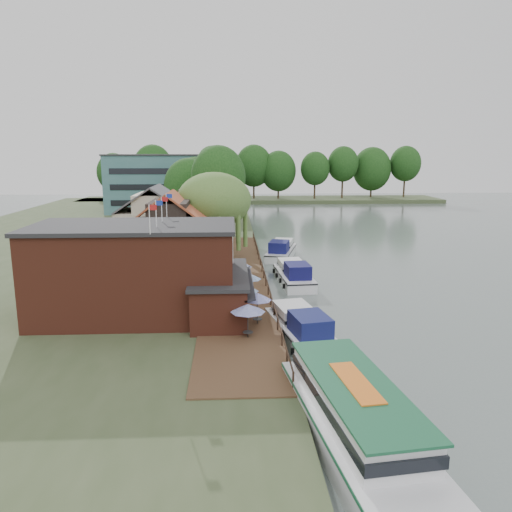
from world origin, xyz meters
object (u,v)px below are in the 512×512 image
object	(u,v)px
swan	(360,398)
umbrella_1	(257,308)
cottage_a	(171,232)
cottage_b	(156,220)
pub	(161,270)
hotel_block	(168,183)
cruiser_2	(281,248)
cruiser_0	(300,323)
umbrella_5	(241,274)
umbrella_3	(249,286)
willow	(214,217)
umbrella_4	(238,282)
umbrella_2	(246,299)
cottage_c	(193,212)
umbrella_0	(248,321)
tour_boat	(360,421)
cruiser_1	(294,272)

from	to	relation	value
swan	umbrella_1	bearing A→B (deg)	117.04
cottage_a	cottage_b	bearing A→B (deg)	106.70
pub	hotel_block	distance (m)	71.49
cottage_a	cruiser_2	bearing A→B (deg)	41.11
cruiser_0	cruiser_2	world-z (taller)	cruiser_0
hotel_block	umbrella_5	size ratio (longest dim) A/B	10.69
pub	cruiser_0	distance (m)	11.45
hotel_block	umbrella_3	size ratio (longest dim) A/B	10.69
pub	umbrella_5	distance (m)	10.71
cottage_a	cruiser_0	size ratio (longest dim) A/B	0.82
willow	umbrella_4	size ratio (longest dim) A/B	4.39
umbrella_2	cruiser_2	size ratio (longest dim) A/B	0.23
pub	umbrella_5	world-z (taller)	pub
cottage_c	cottage_b	bearing A→B (deg)	-113.96
hotel_block	cottage_c	bearing A→B (deg)	-77.80
umbrella_1	umbrella_2	world-z (taller)	same
pub	cottage_a	bearing A→B (deg)	93.81
hotel_block	cottage_c	distance (m)	37.90
umbrella_0	umbrella_1	world-z (taller)	same
willow	swan	size ratio (longest dim) A/B	23.69
cottage_b	tour_boat	world-z (taller)	cottage_b
umbrella_4	umbrella_5	size ratio (longest dim) A/B	1.00
tour_boat	cruiser_0	bearing A→B (deg)	86.00
umbrella_0	tour_boat	world-z (taller)	umbrella_0
umbrella_5	tour_boat	size ratio (longest dim) A/B	0.16
umbrella_3	swan	xyz separation A→B (m)	(5.59, -16.37, -2.07)
cruiser_2	tour_boat	size ratio (longest dim) A/B	0.70
umbrella_3	cruiser_1	xyz separation A→B (m)	(5.11, 9.40, -1.02)
cruiser_0	umbrella_4	bearing A→B (deg)	106.75
cottage_c	swan	distance (m)	48.63
umbrella_1	umbrella_5	size ratio (longest dim) A/B	1.00
cruiser_1	tour_boat	size ratio (longest dim) A/B	0.70
pub	swan	world-z (taller)	pub
cottage_a	cottage_b	xyz separation A→B (m)	(-3.00, 10.00, 0.00)
cottage_a	tour_boat	size ratio (longest dim) A/B	0.58
umbrella_1	tour_boat	size ratio (longest dim) A/B	0.16
umbrella_1	tour_boat	distance (m)	15.35
hotel_block	umbrella_5	xyz separation A→B (m)	(14.36, -62.71, -4.86)
umbrella_0	umbrella_4	world-z (taller)	same
willow	umbrella_3	xyz separation A→B (m)	(3.38, -16.36, -3.93)
umbrella_2	umbrella_4	size ratio (longest dim) A/B	1.00
umbrella_0	cruiser_0	xyz separation A→B (m)	(3.94, 2.11, -1.00)
swan	umbrella_4	bearing A→B (deg)	109.83
cottage_a	swan	xyz separation A→B (m)	(13.47, -27.73, -5.03)
umbrella_0	cottage_a	bearing A→B (deg)	110.25
pub	cruiser_2	xyz separation A→B (m)	(12.00, 26.34, -3.39)
umbrella_0	umbrella_1	distance (m)	2.86
umbrella_5	swan	distance (m)	21.99
pub	cottage_b	xyz separation A→B (m)	(-4.00, 25.00, 0.60)
hotel_block	umbrella_0	distance (m)	77.88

